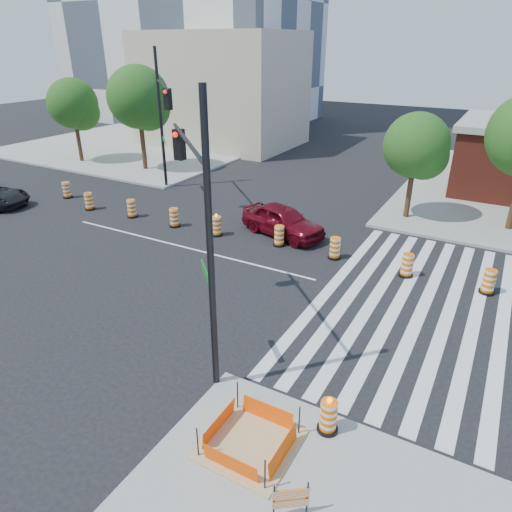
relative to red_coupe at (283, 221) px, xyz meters
The scene contains 23 objects.
ground 5.25m from the red_coupe, 133.35° to the right, with size 120.00×120.00×0.00m, color black.
sidewalk_nw 25.84m from the red_coupe, 146.58° to the left, with size 22.00×22.00×0.15m, color gray.
crosswalk_east 8.33m from the red_coupe, 27.05° to the right, with size 6.75×13.50×0.01m.
lane_centerline 5.25m from the red_coupe, 133.35° to the right, with size 14.00×0.12×0.01m, color silver.
excavation_pit 13.89m from the red_coupe, 66.93° to the right, with size 2.20×2.20×0.90m.
beige_midrise 24.33m from the red_coupe, 130.49° to the left, with size 14.00×10.00×10.00m, color #C0B292.
red_coupe is the anchor object (origin of this frame).
signal_pole_se 11.11m from the red_coupe, 77.63° to the right, with size 4.50×4.46×8.19m.
signal_pole_nw 10.85m from the red_coupe, 165.19° to the left, with size 4.82×4.73×8.73m.
pit_drum 13.33m from the red_coupe, 58.72° to the right, with size 0.54×0.54×1.07m.
barricade 15.64m from the red_coupe, 63.06° to the right, with size 0.65×0.49×0.92m.
tree_north_a 22.56m from the red_coupe, 164.54° to the left, with size 3.90×3.90×6.63m.
tree_north_b 17.02m from the red_coupe, 156.51° to the left, with size 4.53×4.53×7.70m.
tree_north_c 8.18m from the red_coupe, 47.65° to the left, with size 3.45×3.45×5.87m.
median_drum_0 14.87m from the red_coupe, behind, with size 0.60×0.60×1.02m.
median_drum_1 12.00m from the red_coupe, 169.91° to the right, with size 0.60×0.60×1.02m.
median_drum_2 8.87m from the red_coupe, 168.14° to the right, with size 0.60×0.60×1.02m.
median_drum_3 5.93m from the red_coupe, 162.30° to the right, with size 0.60×0.60×1.02m.
median_drum_4 3.42m from the red_coupe, 149.63° to the right, with size 0.60×0.60×1.18m.
median_drum_5 1.41m from the red_coupe, 70.46° to the right, with size 0.60×0.60×1.02m.
median_drum_6 3.63m from the red_coupe, 21.89° to the right, with size 0.60×0.60×1.02m.
median_drum_7 6.85m from the red_coupe, 12.93° to the right, with size 0.60×0.60×1.02m.
median_drum_8 9.93m from the red_coupe, ahead, with size 0.60×0.60×1.02m.
Camera 1 is at (13.13, -16.03, 9.15)m, focal length 32.00 mm.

